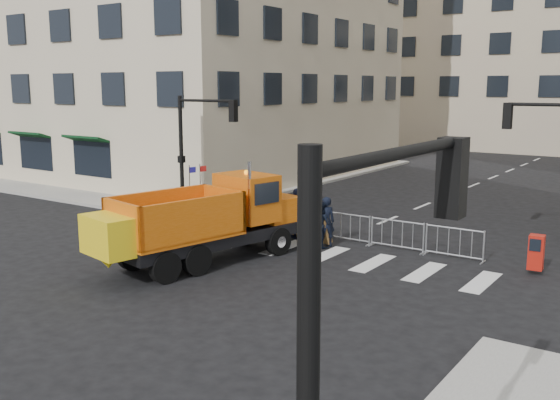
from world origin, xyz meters
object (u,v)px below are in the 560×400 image
Objects in this scene: newspaper_box at (536,252)px; plow_truck at (203,219)px; cop_b at (321,224)px; worker at (234,197)px; cop_a at (326,222)px; cop_c at (298,213)px.

plow_truck is at bearing -156.64° from newspaper_box.
cop_b is 5.93m from worker.
worker is (-5.60, 1.95, 0.15)m from cop_b.
cop_a reaches higher than newspaper_box.
cop_c reaches higher than cop_a.
plow_truck is at bearing 83.73° from cop_b.
cop_b is at bearing -16.04° from worker.
newspaper_box is at bearing 141.89° from cop_a.
plow_truck is 4.78m from cop_c.
cop_b is 1.59m from cop_c.
cop_b is at bearing -177.28° from newspaper_box.
worker is (-3.51, 5.99, -0.50)m from plow_truck.
plow_truck reaches higher than cop_c.
worker reaches higher than newspaper_box.
cop_b is at bearing 81.42° from cop_c.
plow_truck is at bearing 8.34° from cop_c.
plow_truck is 8.20× the size of newspaper_box.
worker is at bearing -90.99° from cop_c.
newspaper_box is (12.85, -0.99, -0.31)m from worker.
cop_c reaches higher than cop_b.
cop_c is at bearing -63.20° from cop_a.
newspaper_box is at bearing -49.98° from plow_truck.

